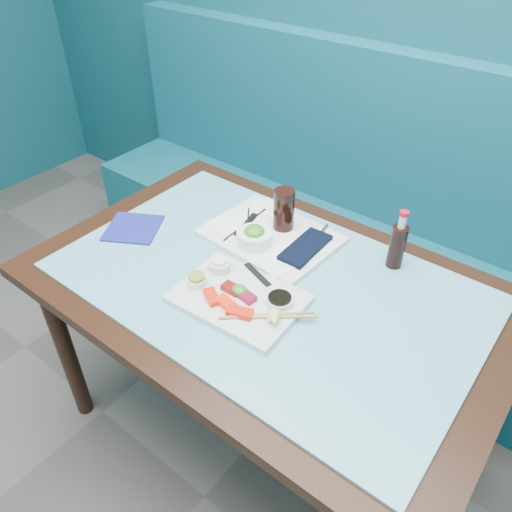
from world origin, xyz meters
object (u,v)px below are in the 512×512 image
Objects in this scene: booth_bench at (378,249)px; sashimi_plate at (239,298)px; serving_tray at (271,236)px; seaweed_bowl at (254,238)px; dining_table at (266,303)px; cola_glass at (284,210)px; blue_napkin at (133,228)px; cola_bottle_body at (397,247)px.

booth_bench is 1.03m from sashimi_plate.
booth_bench is 7.30× the size of serving_tray.
dining_table is at bearing -39.46° from seaweed_bowl.
cola_glass is at bearing 102.58° from sashimi_plate.
serving_tray is at bearing 31.66° from blue_napkin.
seaweed_bowl is 0.66× the size of blue_napkin.
sashimi_plate is 2.05× the size of blue_napkin.
cola_bottle_body reaches higher than serving_tray.
sashimi_plate is (-0.01, -0.96, 0.39)m from booth_bench.
sashimi_plate is 0.37m from cola_glass.
sashimi_plate is 0.51m from blue_napkin.
booth_bench is 1.11m from blue_napkin.
blue_napkin is at bearing 170.77° from sashimi_plate.
sashimi_plate is 2.47× the size of cola_glass.
blue_napkin is at bearing -154.98° from cola_bottle_body.
dining_table is at bearing -53.33° from serving_tray.
booth_bench reaches higher than cola_bottle_body.
booth_bench is at bearing 90.00° from dining_table.
sashimi_plate is 0.50m from cola_bottle_body.
cola_glass reaches higher than seaweed_bowl.
cola_glass is 0.51m from blue_napkin.
sashimi_plate is 0.32m from serving_tray.
cola_bottle_body is 0.82× the size of blue_napkin.
dining_table is at bearing 7.11° from blue_napkin.
booth_bench reaches higher than seaweed_bowl.
blue_napkin is at bearing -156.32° from seaweed_bowl.
cola_glass is at bearing -170.33° from cola_bottle_body.
cola_bottle_body reaches higher than blue_napkin.
serving_tray is at bearing -162.75° from cola_bottle_body.
serving_tray reaches higher than dining_table.
blue_napkin is (-0.78, -0.36, -0.07)m from cola_bottle_body.
serving_tray is at bearing 82.41° from seaweed_bowl.
dining_table is 10.04× the size of cola_bottle_body.
dining_table is (0.00, -0.84, 0.29)m from booth_bench.
cola_bottle_body is (0.37, 0.06, -0.02)m from cola_glass.
seaweed_bowl is 0.14m from cola_glass.
blue_napkin is at bearing -172.89° from dining_table.
blue_napkin reaches higher than dining_table.
dining_table is 0.31m from cola_glass.
seaweed_bowl is 0.80× the size of cola_bottle_body.
seaweed_bowl is at bearing 140.54° from dining_table.
dining_table is 12.48× the size of seaweed_bowl.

